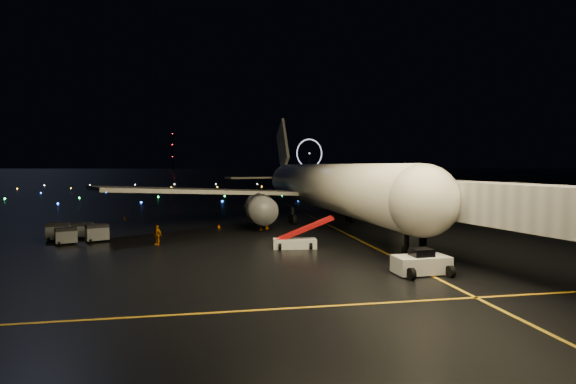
{
  "coord_description": "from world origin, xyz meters",
  "views": [
    {
      "loc": [
        -3.46,
        -33.52,
        7.78
      ],
      "look_at": [
        4.76,
        12.0,
        5.0
      ],
      "focal_mm": 28.0,
      "sensor_mm": 36.0,
      "label": 1
    }
  ],
  "objects_px": {
    "airliner": "(319,162)",
    "baggage_cart_1": "(83,230)",
    "baggage_cart_0": "(97,233)",
    "belt_loader": "(295,233)",
    "crew_c": "(157,235)",
    "baggage_cart_3": "(66,236)",
    "baggage_cart_2": "(58,232)",
    "pushback_tug": "(421,261)"
  },
  "relations": [
    {
      "from": "airliner",
      "to": "baggage_cart_1",
      "type": "height_order",
      "value": "airliner"
    },
    {
      "from": "baggage_cart_0",
      "to": "airliner",
      "type": "bearing_deg",
      "value": 1.21
    },
    {
      "from": "belt_loader",
      "to": "baggage_cart_1",
      "type": "distance_m",
      "value": 23.39
    },
    {
      "from": "crew_c",
      "to": "baggage_cart_3",
      "type": "bearing_deg",
      "value": -151.18
    },
    {
      "from": "baggage_cart_2",
      "to": "airliner",
      "type": "bearing_deg",
      "value": 12.37
    },
    {
      "from": "airliner",
      "to": "baggage_cart_0",
      "type": "bearing_deg",
      "value": -158.28
    },
    {
      "from": "baggage_cart_1",
      "to": "crew_c",
      "type": "bearing_deg",
      "value": -35.21
    },
    {
      "from": "airliner",
      "to": "crew_c",
      "type": "xyz_separation_m",
      "value": [
        -19.97,
        -14.86,
        -7.25
      ]
    },
    {
      "from": "pushback_tug",
      "to": "baggage_cart_2",
      "type": "bearing_deg",
      "value": 144.29
    },
    {
      "from": "crew_c",
      "to": "baggage_cart_2",
      "type": "height_order",
      "value": "crew_c"
    },
    {
      "from": "belt_loader",
      "to": "baggage_cart_2",
      "type": "xyz_separation_m",
      "value": [
        -23.19,
        8.55,
        -0.52
      ]
    },
    {
      "from": "belt_loader",
      "to": "baggage_cart_0",
      "type": "bearing_deg",
      "value": 165.62
    },
    {
      "from": "crew_c",
      "to": "baggage_cart_0",
      "type": "height_order",
      "value": "crew_c"
    },
    {
      "from": "baggage_cart_2",
      "to": "baggage_cart_0",
      "type": "bearing_deg",
      "value": -26.75
    },
    {
      "from": "baggage_cart_0",
      "to": "baggage_cart_2",
      "type": "bearing_deg",
      "value": 136.58
    },
    {
      "from": "baggage_cart_3",
      "to": "baggage_cart_1",
      "type": "bearing_deg",
      "value": 59.98
    },
    {
      "from": "baggage_cart_1",
      "to": "airliner",
      "type": "bearing_deg",
      "value": 17.64
    },
    {
      "from": "baggage_cart_1",
      "to": "baggage_cart_2",
      "type": "bearing_deg",
      "value": -145.33
    },
    {
      "from": "baggage_cart_0",
      "to": "baggage_cart_2",
      "type": "xyz_separation_m",
      "value": [
        -4.11,
        1.5,
        0.02
      ]
    },
    {
      "from": "belt_loader",
      "to": "baggage_cart_2",
      "type": "bearing_deg",
      "value": 165.65
    },
    {
      "from": "airliner",
      "to": "crew_c",
      "type": "relative_size",
      "value": 30.15
    },
    {
      "from": "baggage_cart_2",
      "to": "crew_c",
      "type": "bearing_deg",
      "value": -29.85
    },
    {
      "from": "baggage_cart_0",
      "to": "pushback_tug",
      "type": "bearing_deg",
      "value": -58.59
    },
    {
      "from": "baggage_cart_3",
      "to": "crew_c",
      "type": "bearing_deg",
      "value": -33.91
    },
    {
      "from": "pushback_tug",
      "to": "baggage_cart_3",
      "type": "distance_m",
      "value": 33.56
    },
    {
      "from": "airliner",
      "to": "crew_c",
      "type": "distance_m",
      "value": 25.93
    },
    {
      "from": "belt_loader",
      "to": "baggage_cart_3",
      "type": "bearing_deg",
      "value": 170.45
    },
    {
      "from": "baggage_cart_2",
      "to": "baggage_cart_1",
      "type": "bearing_deg",
      "value": 28.1
    },
    {
      "from": "pushback_tug",
      "to": "baggage_cart_1",
      "type": "bearing_deg",
      "value": 140.57
    },
    {
      "from": "belt_loader",
      "to": "baggage_cart_0",
      "type": "xyz_separation_m",
      "value": [
        -19.08,
        7.05,
        -0.54
      ]
    },
    {
      "from": "crew_c",
      "to": "baggage_cart_3",
      "type": "xyz_separation_m",
      "value": [
        -8.85,
        1.87,
        -0.14
      ]
    },
    {
      "from": "baggage_cart_0",
      "to": "baggage_cart_3",
      "type": "height_order",
      "value": "baggage_cart_0"
    },
    {
      "from": "crew_c",
      "to": "baggage_cart_0",
      "type": "bearing_deg",
      "value": -164.42
    },
    {
      "from": "baggage_cart_2",
      "to": "baggage_cart_3",
      "type": "relative_size",
      "value": 1.12
    },
    {
      "from": "airliner",
      "to": "baggage_cart_0",
      "type": "height_order",
      "value": "airliner"
    },
    {
      "from": "belt_loader",
      "to": "baggage_cart_1",
      "type": "height_order",
      "value": "belt_loader"
    },
    {
      "from": "belt_loader",
      "to": "baggage_cart_1",
      "type": "relative_size",
      "value": 3.16
    },
    {
      "from": "crew_c",
      "to": "baggage_cart_1",
      "type": "relative_size",
      "value": 1.03
    },
    {
      "from": "baggage_cart_1",
      "to": "baggage_cart_3",
      "type": "xyz_separation_m",
      "value": [
        -0.56,
        -3.96,
        0.02
      ]
    },
    {
      "from": "baggage_cart_3",
      "to": "pushback_tug",
      "type": "bearing_deg",
      "value": -53.19
    },
    {
      "from": "airliner",
      "to": "pushback_tug",
      "type": "relative_size",
      "value": 14.96
    },
    {
      "from": "baggage_cart_0",
      "to": "baggage_cart_3",
      "type": "xyz_separation_m",
      "value": [
        -2.64,
        -1.05,
        -0.07
      ]
    }
  ]
}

